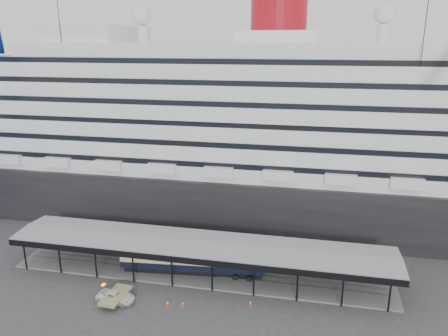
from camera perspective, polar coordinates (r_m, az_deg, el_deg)
The scene contains 8 objects.
ground at distance 62.63m, azimuth -4.43°, elevation -15.84°, with size 200.00×200.00×0.00m, color #323235.
cruise_ship at distance 85.43m, azimuth 1.36°, elevation 6.29°, with size 130.00×30.00×43.90m.
platform_canopy at distance 65.59m, azimuth -3.23°, elevation -11.83°, with size 56.00×9.18×5.30m.
port_truck at distance 61.87m, azimuth -13.95°, elevation -16.00°, with size 2.35×5.09×1.42m, color silver.
pullman_carriage at distance 65.75m, azimuth -4.09°, elevation -11.59°, with size 21.47×4.77×20.92m.
traffic_cone_left at distance 59.71m, azimuth -5.44°, elevation -17.25°, with size 0.37×0.37×0.70m.
traffic_cone_mid at distance 59.99m, azimuth -7.39°, elevation -17.12°, with size 0.44×0.44×0.75m.
traffic_cone_right at distance 59.71m, azimuth 3.47°, elevation -17.18°, with size 0.47×0.47×0.75m.
Camera 1 is at (15.46, -50.67, 33.41)m, focal length 35.00 mm.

